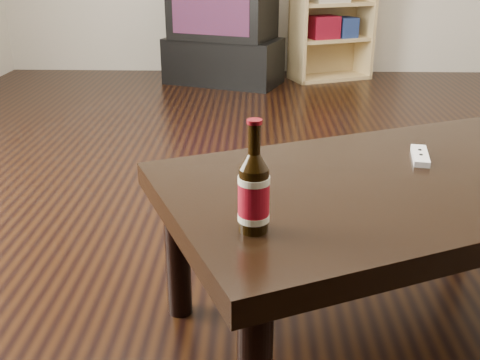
{
  "coord_description": "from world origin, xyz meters",
  "views": [
    {
      "loc": [
        -0.18,
        -2.32,
        1.07
      ],
      "look_at": [
        -0.21,
        -1.21,
        0.61
      ],
      "focal_mm": 42.0,
      "sensor_mm": 36.0,
      "label": 1
    }
  ],
  "objects_px": {
    "bookshelf": "(331,0)",
    "coffee_table": "(397,198)",
    "tv_stand": "(223,61)",
    "tv": "(223,1)",
    "remote": "(420,156)",
    "beer_bottle": "(254,193)"
  },
  "relations": [
    {
      "from": "tv_stand",
      "to": "tv",
      "type": "xyz_separation_m",
      "value": [
        -0.0,
        -0.0,
        0.49
      ]
    },
    {
      "from": "tv_stand",
      "to": "beer_bottle",
      "type": "height_order",
      "value": "beer_bottle"
    },
    {
      "from": "tv",
      "to": "remote",
      "type": "relative_size",
      "value": 5.58
    },
    {
      "from": "tv",
      "to": "beer_bottle",
      "type": "relative_size",
      "value": 3.63
    },
    {
      "from": "bookshelf",
      "to": "beer_bottle",
      "type": "relative_size",
      "value": 5.01
    },
    {
      "from": "tv_stand",
      "to": "tv",
      "type": "height_order",
      "value": "tv"
    },
    {
      "from": "tv_stand",
      "to": "remote",
      "type": "relative_size",
      "value": 5.68
    },
    {
      "from": "coffee_table",
      "to": "beer_bottle",
      "type": "bearing_deg",
      "value": -140.4
    },
    {
      "from": "coffee_table",
      "to": "beer_bottle",
      "type": "relative_size",
      "value": 5.84
    },
    {
      "from": "remote",
      "to": "tv",
      "type": "bearing_deg",
      "value": 114.09
    },
    {
      "from": "beer_bottle",
      "to": "remote",
      "type": "distance_m",
      "value": 0.69
    },
    {
      "from": "tv",
      "to": "coffee_table",
      "type": "bearing_deg",
      "value": -58.14
    },
    {
      "from": "coffee_table",
      "to": "beer_bottle",
      "type": "height_order",
      "value": "beer_bottle"
    },
    {
      "from": "tv_stand",
      "to": "tv",
      "type": "distance_m",
      "value": 0.49
    },
    {
      "from": "beer_bottle",
      "to": "remote",
      "type": "height_order",
      "value": "beer_bottle"
    },
    {
      "from": "tv",
      "to": "bookshelf",
      "type": "bearing_deg",
      "value": 34.67
    },
    {
      "from": "tv_stand",
      "to": "remote",
      "type": "height_order",
      "value": "remote"
    },
    {
      "from": "bookshelf",
      "to": "coffee_table",
      "type": "xyz_separation_m",
      "value": [
        -0.23,
        -3.58,
        -0.24
      ]
    },
    {
      "from": "bookshelf",
      "to": "tv_stand",
      "type": "bearing_deg",
      "value": 172.19
    },
    {
      "from": "remote",
      "to": "bookshelf",
      "type": "bearing_deg",
      "value": 98.12
    },
    {
      "from": "tv",
      "to": "beer_bottle",
      "type": "height_order",
      "value": "tv"
    },
    {
      "from": "beer_bottle",
      "to": "remote",
      "type": "relative_size",
      "value": 1.54
    }
  ]
}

